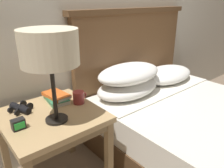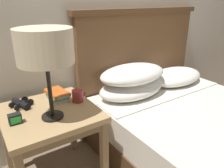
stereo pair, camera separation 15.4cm
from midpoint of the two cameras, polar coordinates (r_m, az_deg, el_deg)
name	(u,v)px [view 2 (the right image)]	position (r m, az deg, el deg)	size (l,w,h in m)	color
nightstand	(50,121)	(1.48, -13.02, -9.46)	(0.58, 0.58, 0.56)	tan
bed	(213,139)	(1.83, 27.21, -12.82)	(1.38, 2.03, 1.15)	#4E3520
table_lamp	(45,47)	(1.21, -13.64, 9.24)	(0.31, 0.31, 0.53)	black
book_on_nightstand	(57,97)	(1.59, -11.54, -3.28)	(0.15, 0.22, 0.03)	silver
book_stacked_on_top	(57,93)	(1.59, -11.52, -2.29)	(0.14, 0.21, 0.02)	silver
binoculars_pair	(21,104)	(1.53, -20.02, -4.90)	(0.15, 0.16, 0.05)	black
coffee_mug	(78,96)	(1.51, -6.04, -3.15)	(0.10, 0.08, 0.08)	#993333
alarm_clock	(15,119)	(1.34, -21.03, -8.58)	(0.07, 0.05, 0.06)	black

